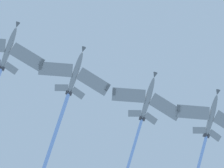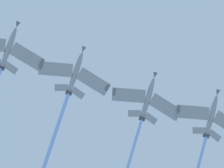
# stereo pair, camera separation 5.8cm
# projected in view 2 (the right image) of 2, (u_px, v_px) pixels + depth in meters

# --- Properties ---
(jet_far_left) EXTENTS (40.65, 19.51, 19.06)m
(jet_far_left) POSITION_uv_depth(u_px,v_px,m) (206.00, 138.00, 107.75)
(jet_far_left) COLOR gray
(jet_inner_left) EXTENTS (37.88, 19.51, 16.45)m
(jet_inner_left) POSITION_uv_depth(u_px,v_px,m) (143.00, 117.00, 106.88)
(jet_inner_left) COLOR gray
(jet_centre) EXTENTS (42.36, 19.91, 18.97)m
(jet_centre) POSITION_uv_depth(u_px,v_px,m) (65.00, 104.00, 104.79)
(jet_centre) COLOR gray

